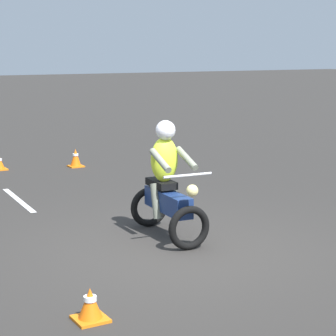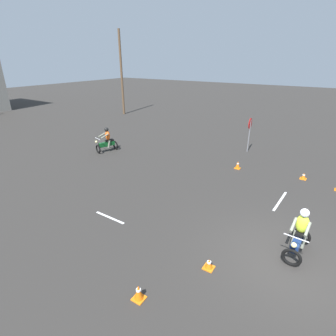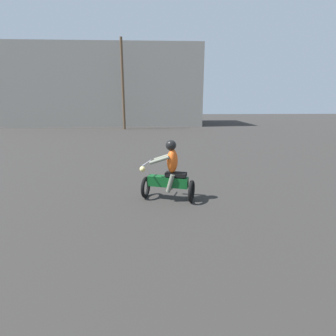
% 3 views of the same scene
% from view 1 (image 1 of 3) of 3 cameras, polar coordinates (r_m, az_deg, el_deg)
% --- Properties ---
extents(ground_plane, '(120.00, 120.00, 0.00)m').
position_cam_1_polar(ground_plane, '(8.81, 0.47, -7.06)').
color(ground_plane, '#2D2B28').
extents(motorcycle_rider_foreground, '(1.53, 0.75, 1.66)m').
position_cam_1_polar(motorcycle_rider_foreground, '(9.19, -0.09, -1.65)').
color(motorcycle_rider_foreground, black).
rests_on(motorcycle_rider_foreground, ground).
extents(traffic_cone_near_right, '(0.32, 0.32, 0.33)m').
position_cam_1_polar(traffic_cone_near_right, '(6.59, -6.79, -11.76)').
color(traffic_cone_near_right, orange).
rests_on(traffic_cone_near_right, ground).
extents(traffic_cone_mid_center, '(0.32, 0.32, 0.41)m').
position_cam_1_polar(traffic_cone_mid_center, '(14.97, -8.05, 0.85)').
color(traffic_cone_mid_center, orange).
rests_on(traffic_cone_mid_center, ground).
extents(lane_stripe_e, '(2.04, 0.22, 0.01)m').
position_cam_1_polar(lane_stripe_e, '(11.89, -12.90, -2.71)').
color(lane_stripe_e, silver).
rests_on(lane_stripe_e, ground).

